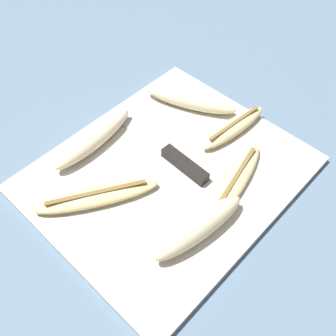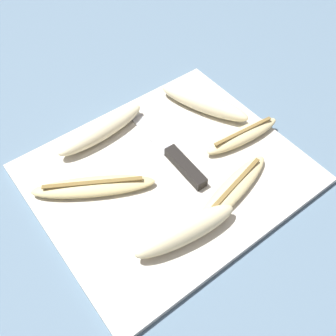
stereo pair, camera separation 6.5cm
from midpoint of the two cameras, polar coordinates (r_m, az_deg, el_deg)
The scene contains 9 objects.
ground_plane at distance 0.66m, azimuth 2.78°, elevation -1.35°, with size 4.00×4.00×0.00m, color slate.
cutting_board at distance 0.66m, azimuth 2.80°, elevation -1.04°, with size 0.43×0.36×0.01m.
knife at distance 0.66m, azimuth 4.30°, elevation 1.01°, with size 0.03×0.21×0.02m.
banana_cream_curved at distance 0.57m, azimuth 5.85°, elevation -9.26°, with size 0.17×0.06×0.04m.
banana_spotted_left at distance 0.63m, azimuth -7.90°, elevation -2.88°, with size 0.19×0.13×0.02m.
banana_pale_long at distance 0.75m, azimuth 7.73°, elevation 9.27°, with size 0.11×0.18×0.03m.
banana_bright_far at distance 0.70m, azimuth -7.11°, elevation 5.46°, with size 0.18×0.06×0.03m.
banana_mellow_near at distance 0.63m, azimuth 12.19°, elevation -3.32°, with size 0.18×0.07×0.02m.
banana_ripe_center at distance 0.71m, azimuth 13.32°, elevation 4.46°, with size 0.15×0.05×0.02m.
Camera 2 is at (-0.24, -0.32, 0.53)m, focal length 42.00 mm.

